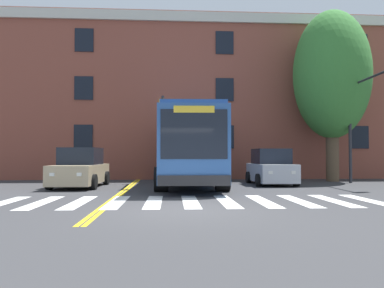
{
  "coord_description": "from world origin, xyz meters",
  "views": [
    {
      "loc": [
        -0.4,
        -9.98,
        1.46
      ],
      "look_at": [
        0.68,
        7.61,
        1.99
      ],
      "focal_mm": 35.0,
      "sensor_mm": 36.0,
      "label": 1
    }
  ],
  "objects": [
    {
      "name": "ground_plane",
      "position": [
        0.0,
        0.0,
        0.0
      ],
      "size": [
        120.0,
        120.0,
        0.0
      ],
      "primitive_type": "plane",
      "color": "#38383A"
    },
    {
      "name": "crosswalk",
      "position": [
        -0.3,
        1.81,
        0.0
      ],
      "size": [
        13.17,
        3.45,
        0.01
      ],
      "color": "white",
      "rests_on": "ground"
    },
    {
      "name": "lane_line_yellow_inner",
      "position": [
        -2.31,
        15.81,
        0.0
      ],
      "size": [
        0.12,
        36.0,
        0.01
      ],
      "primitive_type": "cube",
      "color": "gold",
      "rests_on": "ground"
    },
    {
      "name": "lane_line_yellow_outer",
      "position": [
        -2.15,
        15.81,
        0.0
      ],
      "size": [
        0.12,
        36.0,
        0.01
      ],
      "primitive_type": "cube",
      "color": "gold",
      "rests_on": "ground"
    },
    {
      "name": "city_bus",
      "position": [
        0.63,
        8.58,
        1.88
      ],
      "size": [
        3.22,
        11.68,
        3.44
      ],
      "color": "#2D5699",
      "rests_on": "ground"
    },
    {
      "name": "car_tan_near_lane",
      "position": [
        -4.47,
        7.52,
        0.82
      ],
      "size": [
        2.17,
        4.46,
        1.8
      ],
      "color": "tan",
      "rests_on": "ground"
    },
    {
      "name": "car_silver_far_lane",
      "position": [
        4.67,
        8.39,
        0.82
      ],
      "size": [
        2.02,
        3.68,
        1.78
      ],
      "color": "#B7BABF",
      "rests_on": "ground"
    },
    {
      "name": "car_grey_behind_bus",
      "position": [
        1.39,
        16.78,
        0.79
      ],
      "size": [
        2.43,
        4.4,
        1.74
      ],
      "color": "slate",
      "rests_on": "ground"
    },
    {
      "name": "traffic_light_near_corner",
      "position": [
        9.11,
        7.55,
        3.79
      ],
      "size": [
        0.41,
        4.17,
        5.64
      ],
      "color": "#28282D",
      "rests_on": "ground"
    },
    {
      "name": "traffic_light_overhead",
      "position": [
        -0.71,
        8.45,
        3.03
      ],
      "size": [
        0.34,
        3.46,
        4.62
      ],
      "color": "#28282D",
      "rests_on": "ground"
    },
    {
      "name": "street_tree_curbside_large",
      "position": [
        8.76,
        10.48,
        5.97
      ],
      "size": [
        5.75,
        6.17,
        9.63
      ],
      "color": "brown",
      "rests_on": "ground"
    },
    {
      "name": "building_facade",
      "position": [
        2.97,
        16.99,
        5.15
      ],
      "size": [
        42.19,
        9.19,
        10.28
      ],
      "color": "brown",
      "rests_on": "ground"
    }
  ]
}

